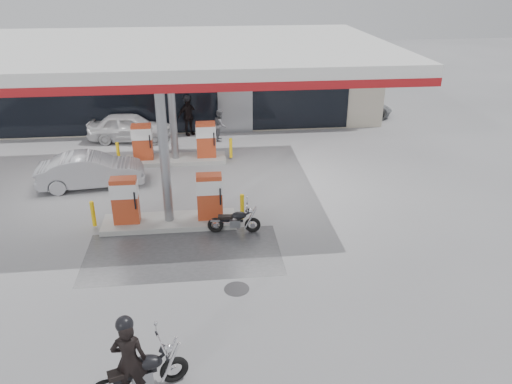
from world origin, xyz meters
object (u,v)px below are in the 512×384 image
at_px(sedan_white, 130,127).
at_px(parked_motorcycle, 235,221).
at_px(main_motorcycle, 141,374).
at_px(attendant, 220,125).
at_px(pump_island_far, 175,146).
at_px(biker_walking, 188,116).
at_px(biker_main, 129,360).
at_px(parked_car_right, 354,107).
at_px(hatchback_silver, 91,170).
at_px(pump_island_near, 168,206).

bearing_deg(sedan_white, parked_motorcycle, -150.48).
bearing_deg(main_motorcycle, attendant, 62.42).
xyz_separation_m(pump_island_far, biker_walking, (0.56, 3.80, 0.28)).
height_order(biker_main, attendant, biker_main).
relative_size(pump_island_far, sedan_white, 1.24).
xyz_separation_m(biker_main, parked_motorcycle, (2.59, 6.65, -0.54)).
bearing_deg(attendant, main_motorcycle, 176.10).
relative_size(attendant, parked_car_right, 0.36).
bearing_deg(sedan_white, hatchback_silver, 176.27).
relative_size(biker_main, parked_motorcycle, 1.07).
relative_size(pump_island_near, sedan_white, 1.24).
bearing_deg(parked_motorcycle, biker_walking, 104.42).
xyz_separation_m(attendant, parked_car_right, (7.85, 3.20, -0.17)).
xyz_separation_m(main_motorcycle, biker_walking, (0.77, 17.19, 0.51)).
bearing_deg(biker_walking, sedan_white, 160.79).
height_order(pump_island_near, pump_island_far, same).
distance_m(pump_island_near, attendant, 9.06).
relative_size(sedan_white, hatchback_silver, 1.01).
distance_m(pump_island_far, parked_car_right, 11.66).
height_order(attendant, hatchback_silver, attendant).
bearing_deg(hatchback_silver, attendant, -52.55).
xyz_separation_m(sedan_white, biker_walking, (2.89, 0.60, 0.29)).
relative_size(sedan_white, biker_walking, 2.09).
bearing_deg(parked_car_right, biker_walking, 98.68).
xyz_separation_m(pump_island_far, parked_motorcycle, (2.19, -6.80, -0.31)).
relative_size(parked_motorcycle, hatchback_silver, 0.43).
bearing_deg(biker_main, parked_motorcycle, -112.01).
bearing_deg(hatchback_silver, parked_car_right, -64.20).
height_order(pump_island_near, sedan_white, pump_island_near).
bearing_deg(pump_island_near, hatchback_silver, 131.74).
height_order(pump_island_far, hatchback_silver, pump_island_far).
bearing_deg(biker_walking, main_motorcycle, -123.51).
bearing_deg(parked_car_right, hatchback_silver, 118.02).
relative_size(pump_island_near, parked_motorcycle, 2.91).
bearing_deg(pump_island_far, attendant, 52.43).
bearing_deg(parked_motorcycle, attendant, 95.87).
bearing_deg(pump_island_near, biker_main, -93.07).
bearing_deg(sedan_white, attendant, -89.90).
bearing_deg(parked_motorcycle, pump_island_far, 113.50).
distance_m(main_motorcycle, parked_car_right, 21.91).
bearing_deg(hatchback_silver, main_motorcycle, -171.39).
height_order(main_motorcycle, biker_walking, biker_walking).
xyz_separation_m(biker_main, attendant, (2.55, 16.26, -0.16)).
xyz_separation_m(pump_island_near, biker_main, (-0.40, -7.46, 0.23)).
bearing_deg(sedan_white, parked_car_right, -72.01).
distance_m(pump_island_near, parked_motorcycle, 2.35).
relative_size(pump_island_near, biker_main, 2.73).
xyz_separation_m(parked_motorcycle, hatchback_silver, (-5.40, 4.40, 0.27)).
height_order(main_motorcycle, biker_main, biker_main).
height_order(parked_motorcycle, parked_car_right, parked_car_right).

